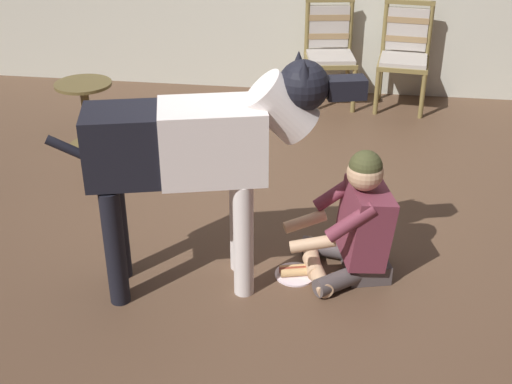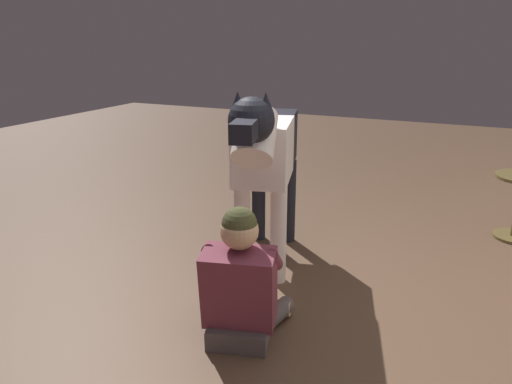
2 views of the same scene
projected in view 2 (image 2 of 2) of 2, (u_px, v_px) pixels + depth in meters
name	position (u px, v px, depth m)	size (l,w,h in m)	color
ground_plane	(330.00, 308.00, 3.02)	(14.94, 14.94, 0.00)	brown
person_sitting_on_floor	(241.00, 285.00, 2.66)	(0.67, 0.58, 0.81)	#504747
large_dog	(265.00, 154.00, 3.32)	(1.66, 0.61, 1.37)	silver
hot_dog_on_plate	(252.00, 299.00, 3.08)	(0.25, 0.25, 0.06)	white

